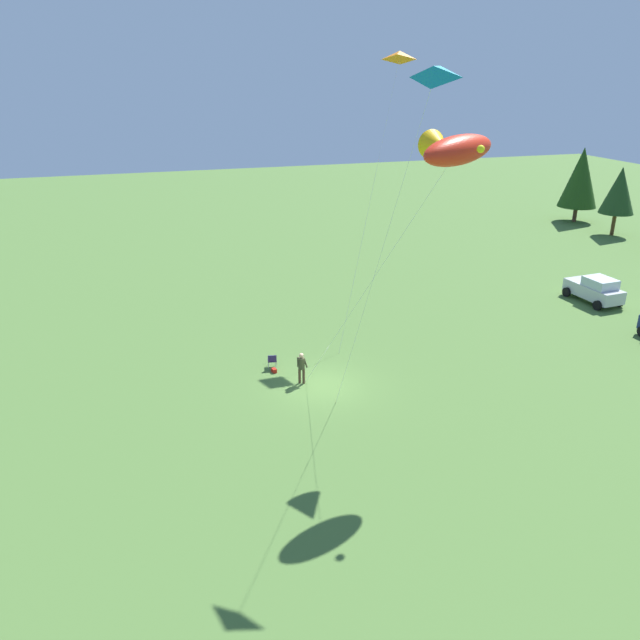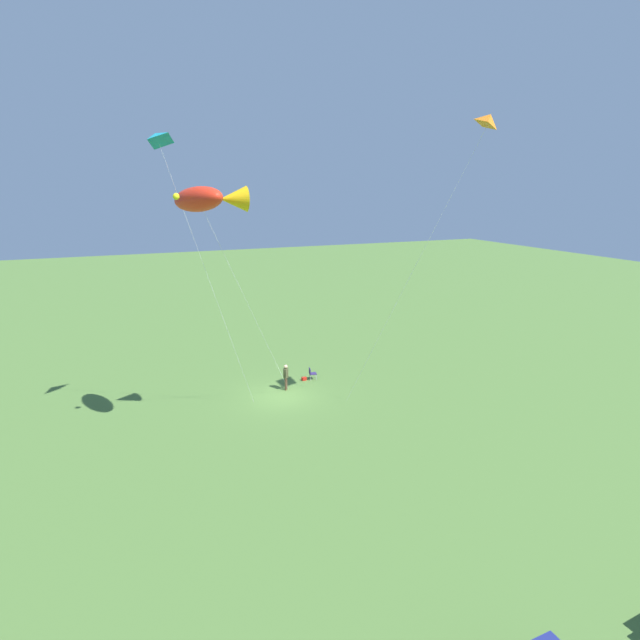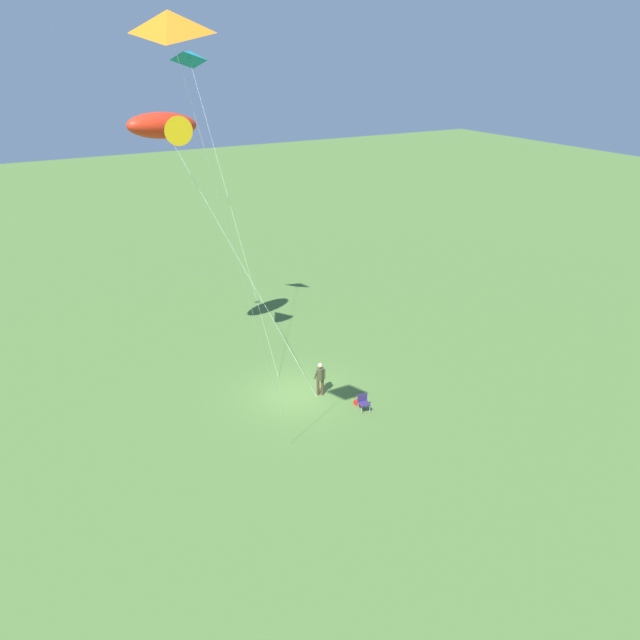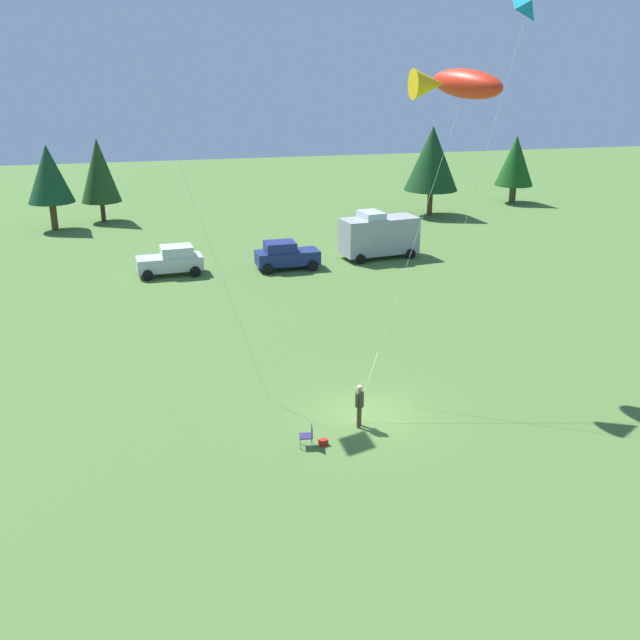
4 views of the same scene
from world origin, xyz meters
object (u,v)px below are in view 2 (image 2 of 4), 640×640
folding_chair (312,373)px  kite_large_fish (207,199)px  person_kite_flyer (286,375)px  kite_delta_orange (490,120)px  backpack_on_grass (304,379)px  kite_delta_teal (156,139)px

folding_chair → kite_large_fish: (7.68, 5.97, 11.98)m
folding_chair → kite_large_fish: size_ratio=0.06×
folding_chair → person_kite_flyer: bearing=-144.3°
kite_delta_orange → backpack_on_grass: bearing=-56.4°
person_kite_flyer → folding_chair: size_ratio=2.12×
backpack_on_grass → kite_delta_orange: 19.73m
kite_large_fish → kite_delta_teal: 3.97m
folding_chair → backpack_on_grass: bearing=-173.3°
backpack_on_grass → kite_large_fish: size_ratio=0.02×
backpack_on_grass → kite_large_fish: bearing=40.1°
kite_delta_teal → kite_large_fish: bearing=132.4°
kite_delta_orange → person_kite_flyer: bearing=-46.4°
kite_delta_orange → kite_delta_teal: bearing=-20.0°
person_kite_flyer → kite_delta_orange: bearing=-18.7°
person_kite_flyer → kite_delta_teal: (7.33, 2.82, 14.24)m
folding_chair → kite_delta_orange: bearing=-48.3°
folding_chair → backpack_on_grass: size_ratio=2.56×
person_kite_flyer → kite_large_fish: size_ratio=0.13×
person_kite_flyer → folding_chair: bearing=53.0°
person_kite_flyer → kite_large_fish: kite_large_fish is taller
backpack_on_grass → kite_delta_teal: 18.07m
person_kite_flyer → kite_delta_orange: 19.12m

